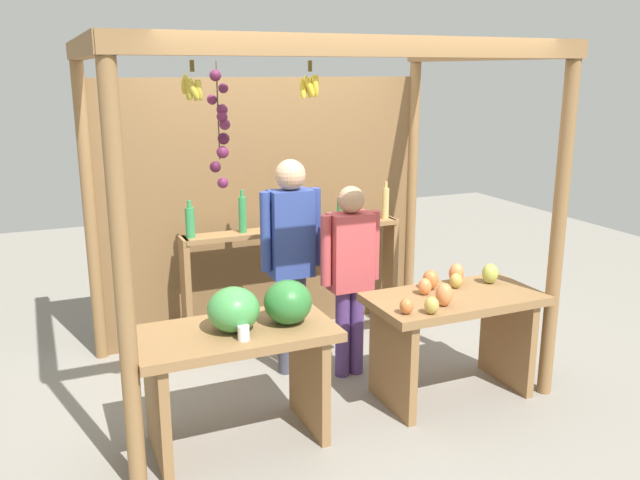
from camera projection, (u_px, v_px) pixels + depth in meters
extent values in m
plane|color=gray|center=(310.00, 373.00, 5.21)|extent=(12.00, 12.00, 0.00)
cylinder|color=olive|center=(123.00, 279.00, 3.47)|extent=(0.10, 0.10, 2.50)
cylinder|color=olive|center=(559.00, 227.00, 4.60)|extent=(0.10, 0.10, 2.50)
cylinder|color=olive|center=(89.00, 209.00, 5.20)|extent=(0.10, 0.10, 2.50)
cylinder|color=olive|center=(412.00, 184.00, 6.33)|extent=(0.10, 0.10, 2.50)
cube|color=olive|center=(375.00, 46.00, 3.74)|extent=(3.03, 0.12, 0.12)
cube|color=olive|center=(87.00, 48.00, 4.04)|extent=(0.12, 2.05, 0.12)
cube|color=olive|center=(482.00, 52.00, 5.17)|extent=(0.12, 2.05, 0.12)
cube|color=brown|center=(266.00, 209.00, 5.81)|extent=(2.93, 0.04, 2.25)
cylinder|color=brown|center=(310.00, 66.00, 3.69)|extent=(0.02, 0.02, 0.06)
ellipsoid|color=gold|center=(315.00, 85.00, 3.73)|extent=(0.04, 0.09, 0.13)
ellipsoid|color=gold|center=(311.00, 87.00, 3.74)|extent=(0.05, 0.05, 0.13)
ellipsoid|color=gold|center=(305.00, 87.00, 3.75)|extent=(0.06, 0.05, 0.13)
ellipsoid|color=gold|center=(303.00, 88.00, 3.71)|extent=(0.04, 0.07, 0.13)
ellipsoid|color=gold|center=(310.00, 86.00, 3.69)|extent=(0.07, 0.06, 0.13)
ellipsoid|color=gold|center=(315.00, 86.00, 3.70)|extent=(0.05, 0.05, 0.13)
cylinder|color=brown|center=(192.00, 66.00, 3.46)|extent=(0.02, 0.02, 0.06)
ellipsoid|color=gold|center=(198.00, 90.00, 3.50)|extent=(0.04, 0.08, 0.12)
ellipsoid|color=gold|center=(197.00, 91.00, 3.53)|extent=(0.05, 0.05, 0.13)
ellipsoid|color=gold|center=(190.00, 89.00, 3.52)|extent=(0.06, 0.04, 0.13)
ellipsoid|color=gold|center=(185.00, 84.00, 3.48)|extent=(0.06, 0.08, 0.13)
ellipsoid|color=gold|center=(189.00, 89.00, 3.47)|extent=(0.04, 0.05, 0.12)
ellipsoid|color=gold|center=(193.00, 89.00, 3.45)|extent=(0.08, 0.05, 0.13)
ellipsoid|color=gold|center=(198.00, 90.00, 3.47)|extent=(0.07, 0.06, 0.13)
cylinder|color=#4C422D|center=(218.00, 111.00, 3.76)|extent=(0.01, 0.01, 0.55)
sphere|color=#511938|center=(215.00, 75.00, 3.69)|extent=(0.07, 0.07, 0.07)
sphere|color=#511938|center=(223.00, 88.00, 3.72)|extent=(0.06, 0.06, 0.06)
sphere|color=#601E42|center=(212.00, 100.00, 3.75)|extent=(0.06, 0.06, 0.06)
sphere|color=#601E42|center=(222.00, 110.00, 3.76)|extent=(0.06, 0.06, 0.06)
sphere|color=#601E42|center=(222.00, 117.00, 3.75)|extent=(0.06, 0.06, 0.06)
sphere|color=#601E42|center=(225.00, 124.00, 3.77)|extent=(0.06, 0.06, 0.06)
sphere|color=#47142D|center=(224.00, 139.00, 3.82)|extent=(0.07, 0.07, 0.07)
sphere|color=#601E42|center=(223.00, 152.00, 3.83)|extent=(0.07, 0.07, 0.07)
sphere|color=#47142D|center=(215.00, 167.00, 3.85)|extent=(0.07, 0.07, 0.07)
sphere|color=#601E42|center=(223.00, 183.00, 3.89)|extent=(0.06, 0.06, 0.06)
cube|color=olive|center=(235.00, 334.00, 4.07)|extent=(1.23, 0.64, 0.06)
cube|color=olive|center=(157.00, 406.00, 3.97)|extent=(0.06, 0.58, 0.71)
cube|color=olive|center=(309.00, 377.00, 4.35)|extent=(0.06, 0.58, 0.71)
ellipsoid|color=#2D7533|center=(288.00, 302.00, 4.13)|extent=(0.35, 0.35, 0.28)
ellipsoid|color=#429347|center=(233.00, 309.00, 4.01)|extent=(0.37, 0.37, 0.27)
cylinder|color=white|center=(244.00, 333.00, 3.89)|extent=(0.07, 0.07, 0.09)
cube|color=olive|center=(455.00, 299.00, 4.69)|extent=(1.23, 0.64, 0.06)
cube|color=olive|center=(392.00, 361.00, 4.59)|extent=(0.06, 0.58, 0.71)
cube|color=olive|center=(507.00, 339.00, 4.97)|extent=(0.06, 0.58, 0.71)
ellipsoid|color=#B79E47|center=(456.00, 281.00, 4.82)|extent=(0.12, 0.12, 0.11)
ellipsoid|color=#CC7038|center=(431.00, 280.00, 4.79)|extent=(0.14, 0.14, 0.14)
ellipsoid|color=#A8B24C|center=(490.00, 273.00, 4.92)|extent=(0.14, 0.14, 0.15)
ellipsoid|color=#CC7038|center=(407.00, 306.00, 4.31)|extent=(0.09, 0.09, 0.11)
ellipsoid|color=#E07F47|center=(444.00, 294.00, 4.45)|extent=(0.12, 0.12, 0.16)
ellipsoid|color=#B79E47|center=(432.00, 305.00, 4.31)|extent=(0.14, 0.14, 0.12)
ellipsoid|color=#E07F47|center=(456.00, 273.00, 4.91)|extent=(0.13, 0.13, 0.15)
ellipsoid|color=#E07F47|center=(425.00, 287.00, 4.67)|extent=(0.13, 0.13, 0.12)
cube|color=olive|center=(187.00, 297.00, 5.43)|extent=(0.05, 0.20, 1.00)
cube|color=olive|center=(390.00, 270.00, 6.16)|extent=(0.05, 0.20, 1.00)
cube|color=olive|center=(294.00, 230.00, 5.68)|extent=(1.90, 0.22, 0.04)
cylinder|color=#338C4C|center=(190.00, 223.00, 5.30)|extent=(0.08, 0.08, 0.24)
cylinder|color=#338C4C|center=(189.00, 204.00, 5.26)|extent=(0.03, 0.03, 0.06)
cylinder|color=#338C4C|center=(243.00, 215.00, 5.46)|extent=(0.06, 0.06, 0.30)
cylinder|color=#338C4C|center=(242.00, 193.00, 5.42)|extent=(0.03, 0.03, 0.06)
cylinder|color=#994C1E|center=(293.00, 211.00, 5.64)|extent=(0.06, 0.06, 0.29)
cylinder|color=#994C1E|center=(293.00, 191.00, 5.59)|extent=(0.03, 0.03, 0.06)
cylinder|color=#338C4C|center=(341.00, 210.00, 5.82)|extent=(0.08, 0.08, 0.22)
cylinder|color=#338C4C|center=(341.00, 195.00, 5.78)|extent=(0.04, 0.04, 0.06)
cylinder|color=#D8B266|center=(386.00, 203.00, 5.98)|extent=(0.06, 0.06, 0.28)
cylinder|color=#D8B266|center=(386.00, 185.00, 5.94)|extent=(0.03, 0.03, 0.06)
cylinder|color=#40404F|center=(285.00, 325.00, 5.13)|extent=(0.11, 0.11, 0.78)
cylinder|color=#40404F|center=(299.00, 323.00, 5.17)|extent=(0.11, 0.11, 0.78)
cube|color=#2D428C|center=(291.00, 234.00, 4.97)|extent=(0.32, 0.19, 0.66)
cylinder|color=#2D428C|center=(266.00, 232.00, 4.89)|extent=(0.08, 0.08, 0.60)
cylinder|color=#2D428C|center=(316.00, 227.00, 5.04)|extent=(0.08, 0.08, 0.60)
sphere|color=tan|center=(290.00, 175.00, 4.86)|extent=(0.23, 0.23, 0.23)
cylinder|color=#4E3472|center=(342.00, 333.00, 5.09)|extent=(0.11, 0.11, 0.70)
cylinder|color=#4E3472|center=(356.00, 331.00, 5.13)|extent=(0.11, 0.11, 0.70)
cube|color=#BF474C|center=(350.00, 252.00, 4.95)|extent=(0.32, 0.19, 0.59)
cylinder|color=#BF474C|center=(326.00, 251.00, 4.87)|extent=(0.08, 0.08, 0.53)
cylinder|color=#BF474C|center=(374.00, 245.00, 5.02)|extent=(0.08, 0.08, 0.53)
sphere|color=tan|center=(351.00, 200.00, 4.85)|extent=(0.20, 0.20, 0.20)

